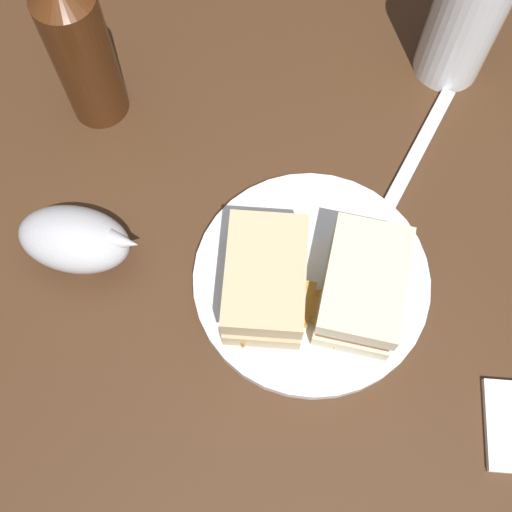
# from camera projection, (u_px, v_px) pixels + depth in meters

# --- Properties ---
(ground_plane) EXTENTS (6.00, 6.00, 0.00)m
(ground_plane) POSITION_uv_depth(u_px,v_px,m) (228.00, 377.00, 1.36)
(ground_plane) COLOR #4C4238
(dining_table) EXTENTS (1.22, 0.84, 0.70)m
(dining_table) POSITION_uv_depth(u_px,v_px,m) (219.00, 334.00, 1.04)
(dining_table) COLOR #422816
(dining_table) RESTS_ON ground
(plate) EXTENTS (0.25, 0.25, 0.01)m
(plate) POSITION_uv_depth(u_px,v_px,m) (311.00, 280.00, 0.69)
(plate) COLOR white
(plate) RESTS_ON dining_table
(sandwich_half_left) EXTENTS (0.11, 0.14, 0.07)m
(sandwich_half_left) POSITION_uv_depth(u_px,v_px,m) (265.00, 281.00, 0.65)
(sandwich_half_left) COLOR #CCB284
(sandwich_half_left) RESTS_ON plate
(sandwich_half_right) EXTENTS (0.12, 0.14, 0.07)m
(sandwich_half_right) POSITION_uv_depth(u_px,v_px,m) (362.00, 287.00, 0.64)
(sandwich_half_right) COLOR beige
(sandwich_half_right) RESTS_ON plate
(potato_wedge_front) EXTENTS (0.04, 0.05, 0.02)m
(potato_wedge_front) POSITION_uv_depth(u_px,v_px,m) (303.00, 303.00, 0.66)
(potato_wedge_front) COLOR gold
(potato_wedge_front) RESTS_ON plate
(potato_wedge_middle) EXTENTS (0.03, 0.04, 0.02)m
(potato_wedge_middle) POSITION_uv_depth(u_px,v_px,m) (324.00, 310.00, 0.66)
(potato_wedge_middle) COLOR #B77F33
(potato_wedge_middle) RESTS_ON plate
(potato_wedge_back) EXTENTS (0.05, 0.04, 0.02)m
(potato_wedge_back) POSITION_uv_depth(u_px,v_px,m) (305.00, 306.00, 0.66)
(potato_wedge_back) COLOR gold
(potato_wedge_back) RESTS_ON plate
(potato_wedge_left_edge) EXTENTS (0.04, 0.04, 0.02)m
(potato_wedge_left_edge) POSITION_uv_depth(u_px,v_px,m) (250.00, 325.00, 0.65)
(potato_wedge_left_edge) COLOR #AD702D
(potato_wedge_left_edge) RESTS_ON plate
(potato_wedge_right_edge) EXTENTS (0.04, 0.03, 0.01)m
(potato_wedge_right_edge) POSITION_uv_depth(u_px,v_px,m) (344.00, 332.00, 0.65)
(potato_wedge_right_edge) COLOR gold
(potato_wedge_right_edge) RESTS_ON plate
(pint_glass) EXTENTS (0.08, 0.08, 0.16)m
(pint_glass) POSITION_uv_depth(u_px,v_px,m) (462.00, 26.00, 0.74)
(pint_glass) COLOR white
(pint_glass) RESTS_ON dining_table
(gravy_boat) EXTENTS (0.14, 0.11, 0.07)m
(gravy_boat) POSITION_uv_depth(u_px,v_px,m) (76.00, 240.00, 0.67)
(gravy_boat) COLOR #B7B7BC
(gravy_boat) RESTS_ON dining_table
(cider_bottle) EXTENTS (0.07, 0.07, 0.28)m
(cider_bottle) POSITION_uv_depth(u_px,v_px,m) (79.00, 45.00, 0.68)
(cider_bottle) COLOR #47230F
(cider_bottle) RESTS_ON dining_table
(fork) EXTENTS (0.12, 0.15, 0.01)m
(fork) POSITION_uv_depth(u_px,v_px,m) (420.00, 147.00, 0.76)
(fork) COLOR silver
(fork) RESTS_ON dining_table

